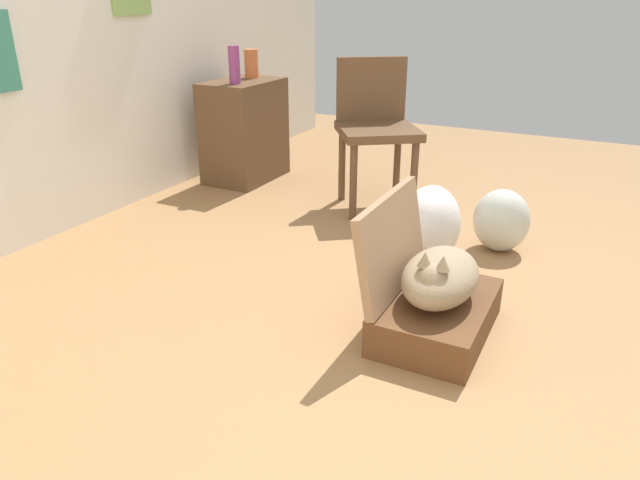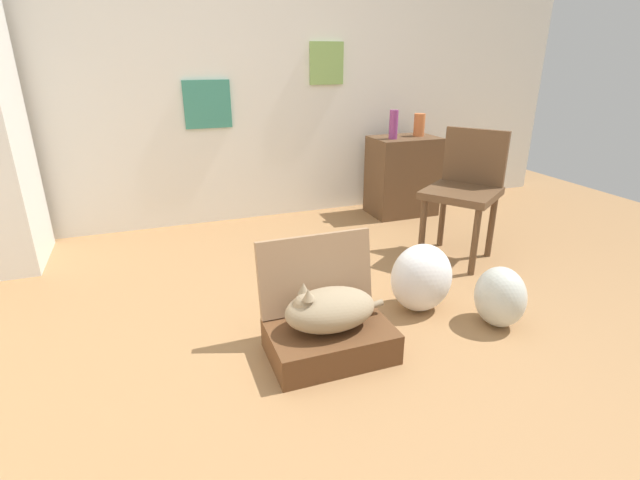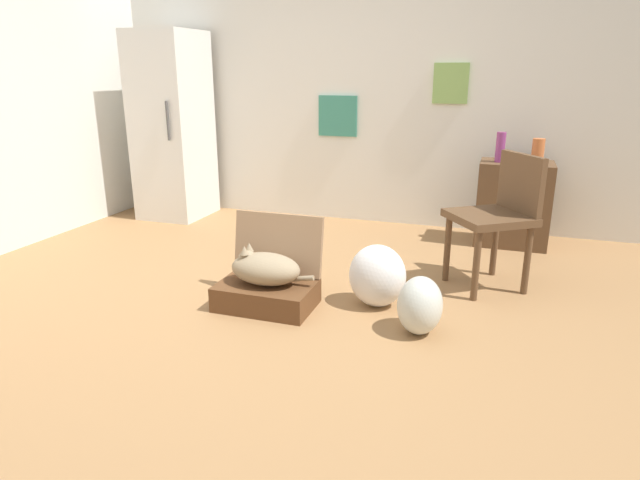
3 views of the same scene
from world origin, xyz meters
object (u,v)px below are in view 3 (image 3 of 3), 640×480
at_px(side_table, 513,204).
at_px(plastic_bag_white, 377,276).
at_px(suitcase_base, 266,295).
at_px(refrigerator, 173,127).
at_px(vase_short, 538,151).
at_px(chair, 499,213).
at_px(plastic_bag_clear, 420,305).
at_px(vase_tall, 500,147).
at_px(cat, 264,268).

bearing_deg(side_table, plastic_bag_white, -115.84).
distance_m(suitcase_base, side_table, 2.35).
distance_m(suitcase_base, refrigerator, 2.66).
relative_size(vase_short, chair, 0.22).
height_order(suitcase_base, plastic_bag_clear, plastic_bag_clear).
bearing_deg(refrigerator, side_table, 0.90).
distance_m(vase_short, chair, 1.11).
bearing_deg(chair, vase_tall, 146.92).
bearing_deg(chair, suitcase_base, -93.48).
xyz_separation_m(plastic_bag_white, plastic_bag_clear, (0.31, -0.29, -0.03)).
height_order(plastic_bag_clear, vase_short, vase_short).
distance_m(plastic_bag_white, chair, 0.94).
relative_size(plastic_bag_white, vase_short, 2.04).
bearing_deg(suitcase_base, side_table, 52.43).
relative_size(suitcase_base, refrigerator, 0.33).
height_order(refrigerator, vase_tall, refrigerator).
height_order(vase_tall, vase_short, vase_tall).
relative_size(cat, plastic_bag_white, 1.31).
relative_size(plastic_bag_clear, vase_short, 1.71).
bearing_deg(vase_short, chair, -103.46).
xyz_separation_m(refrigerator, vase_tall, (3.05, 0.00, -0.07)).
bearing_deg(vase_short, suitcase_base, -130.08).
bearing_deg(plastic_bag_clear, suitcase_base, 177.09).
distance_m(cat, plastic_bag_white, 0.70).
bearing_deg(vase_tall, vase_short, 11.28).
relative_size(side_table, vase_short, 3.60).
bearing_deg(side_table, refrigerator, -179.10).
bearing_deg(side_table, suitcase_base, -127.57).
distance_m(suitcase_base, plastic_bag_clear, 0.96).
xyz_separation_m(suitcase_base, chair, (1.32, 0.82, 0.44)).
distance_m(plastic_bag_clear, side_table, 1.97).
distance_m(cat, plastic_bag_clear, 0.97).
xyz_separation_m(plastic_bag_clear, side_table, (0.47, 1.90, 0.18)).
xyz_separation_m(vase_tall, chair, (0.04, -0.99, -0.30)).
relative_size(plastic_bag_white, vase_tall, 1.64).
relative_size(plastic_bag_clear, vase_tall, 1.37).
xyz_separation_m(cat, vase_short, (1.58, 1.87, 0.54)).
relative_size(suitcase_base, plastic_bag_clear, 1.78).
relative_size(side_table, vase_tall, 2.89).
height_order(side_table, vase_tall, vase_tall).
height_order(cat, plastic_bag_white, cat).
bearing_deg(vase_tall, cat, -125.50).
bearing_deg(side_table, chair, -95.88).
xyz_separation_m(suitcase_base, cat, (-0.01, 0.00, 0.18)).
xyz_separation_m(suitcase_base, side_table, (1.43, 1.85, 0.27)).
height_order(refrigerator, vase_short, refrigerator).
height_order(plastic_bag_white, plastic_bag_clear, plastic_bag_white).
distance_m(plastic_bag_white, vase_tall, 1.80).
height_order(cat, refrigerator, refrigerator).
distance_m(plastic_bag_white, refrigerator, 2.96).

